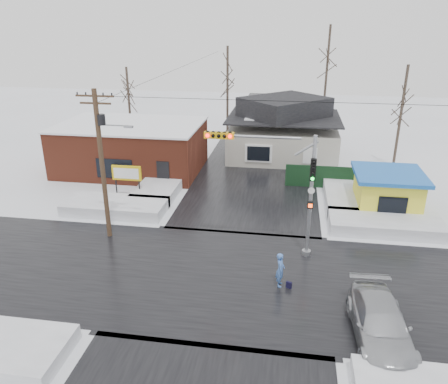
# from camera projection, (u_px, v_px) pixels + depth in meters

# --- Properties ---
(ground) EXTENTS (120.00, 120.00, 0.00)m
(ground) POSITION_uv_depth(u_px,v_px,m) (229.00, 278.00, 22.70)
(ground) COLOR white
(ground) RESTS_ON ground
(road_ns) EXTENTS (10.00, 120.00, 0.02)m
(road_ns) POSITION_uv_depth(u_px,v_px,m) (229.00, 278.00, 22.69)
(road_ns) COLOR black
(road_ns) RESTS_ON ground
(road_ew) EXTENTS (120.00, 10.00, 0.02)m
(road_ew) POSITION_uv_depth(u_px,v_px,m) (229.00, 278.00, 22.69)
(road_ew) COLOR black
(road_ew) RESTS_ON ground
(snowbank_nw) EXTENTS (7.00, 3.00, 0.80)m
(snowbank_nw) POSITION_uv_depth(u_px,v_px,m) (116.00, 206.00, 30.27)
(snowbank_nw) COLOR white
(snowbank_nw) RESTS_ON ground
(snowbank_ne) EXTENTS (7.00, 3.00, 0.80)m
(snowbank_ne) POSITION_uv_depth(u_px,v_px,m) (385.00, 224.00, 27.67)
(snowbank_ne) COLOR white
(snowbank_ne) RESTS_ON ground
(snowbank_nside_w) EXTENTS (3.00, 8.00, 0.80)m
(snowbank_nside_w) POSITION_uv_depth(u_px,v_px,m) (164.00, 183.00, 34.57)
(snowbank_nside_w) COLOR white
(snowbank_nside_w) RESTS_ON ground
(snowbank_nside_e) EXTENTS (3.00, 8.00, 0.80)m
(snowbank_nside_e) POSITION_uv_depth(u_px,v_px,m) (345.00, 193.00, 32.54)
(snowbank_nside_e) COLOR white
(snowbank_nside_e) RESTS_ON ground
(traffic_signal) EXTENTS (6.05, 0.68, 7.00)m
(traffic_signal) POSITION_uv_depth(u_px,v_px,m) (282.00, 179.00, 23.38)
(traffic_signal) COLOR gray
(traffic_signal) RESTS_ON ground
(utility_pole) EXTENTS (3.15, 0.44, 9.00)m
(utility_pole) POSITION_uv_depth(u_px,v_px,m) (102.00, 157.00, 25.15)
(utility_pole) COLOR #382619
(utility_pole) RESTS_ON ground
(brick_building) EXTENTS (12.20, 8.20, 4.12)m
(brick_building) POSITION_uv_depth(u_px,v_px,m) (131.00, 147.00, 38.19)
(brick_building) COLOR maroon
(brick_building) RESTS_ON ground
(marquee_sign) EXTENTS (2.20, 0.21, 2.55)m
(marquee_sign) POSITION_uv_depth(u_px,v_px,m) (127.00, 174.00, 31.99)
(marquee_sign) COLOR black
(marquee_sign) RESTS_ON ground
(house) EXTENTS (10.40, 8.40, 5.76)m
(house) POSITION_uv_depth(u_px,v_px,m) (283.00, 130.00, 41.61)
(house) COLOR #BBB7A9
(house) RESTS_ON ground
(kiosk) EXTENTS (4.60, 4.60, 2.88)m
(kiosk) POSITION_uv_depth(u_px,v_px,m) (387.00, 192.00, 29.95)
(kiosk) COLOR yellow
(kiosk) RESTS_ON ground
(fence) EXTENTS (8.00, 0.12, 1.80)m
(fence) POSITION_uv_depth(u_px,v_px,m) (337.00, 178.00, 34.27)
(fence) COLOR black
(fence) RESTS_ON ground
(tree_far_left) EXTENTS (3.00, 3.00, 10.00)m
(tree_far_left) POSITION_uv_depth(u_px,v_px,m) (228.00, 67.00, 44.17)
(tree_far_left) COLOR #332821
(tree_far_left) RESTS_ON ground
(tree_far_mid) EXTENTS (3.00, 3.00, 12.00)m
(tree_far_mid) POSITION_uv_depth(u_px,v_px,m) (328.00, 50.00, 43.97)
(tree_far_mid) COLOR #332821
(tree_far_mid) RESTS_ON ground
(tree_far_right) EXTENTS (3.00, 3.00, 9.00)m
(tree_far_right) POSITION_uv_depth(u_px,v_px,m) (405.00, 87.00, 36.65)
(tree_far_right) COLOR #332821
(tree_far_right) RESTS_ON ground
(tree_far_west) EXTENTS (3.00, 3.00, 8.00)m
(tree_far_west) POSITION_uv_depth(u_px,v_px,m) (128.00, 83.00, 44.37)
(tree_far_west) COLOR #332821
(tree_far_west) RESTS_ON ground
(pedestrian) EXTENTS (0.43, 0.66, 1.81)m
(pedestrian) POSITION_uv_depth(u_px,v_px,m) (280.00, 270.00, 21.71)
(pedestrian) COLOR #436DBC
(pedestrian) RESTS_ON ground
(car) EXTENTS (2.44, 5.49, 1.57)m
(car) POSITION_uv_depth(u_px,v_px,m) (380.00, 324.00, 18.08)
(car) COLOR #B0B2B7
(car) RESTS_ON ground
(shopping_bag) EXTENTS (0.30, 0.22, 0.35)m
(shopping_bag) POSITION_uv_depth(u_px,v_px,m) (289.00, 285.00, 21.75)
(shopping_bag) COLOR black
(shopping_bag) RESTS_ON ground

